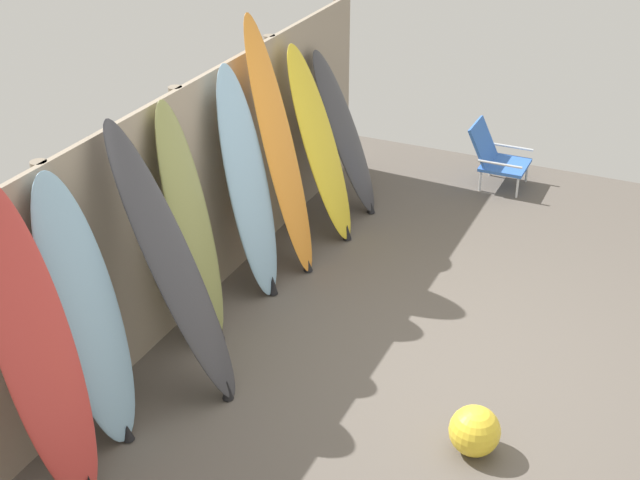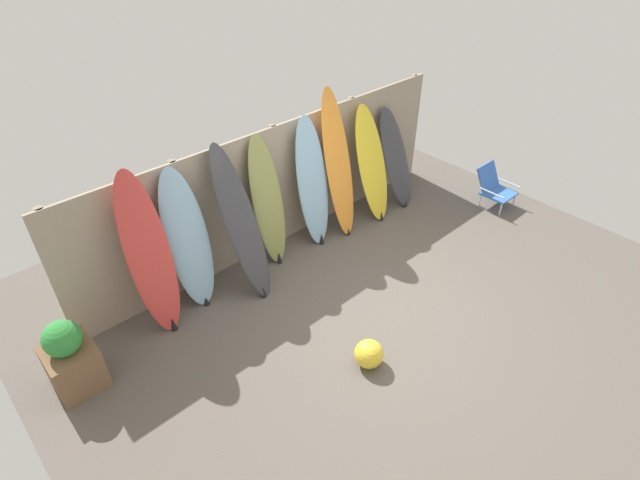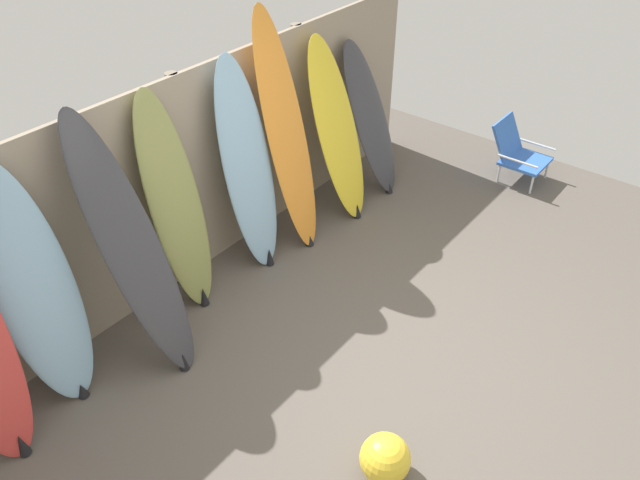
{
  "view_description": "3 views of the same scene",
  "coord_description": "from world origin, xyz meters",
  "px_view_note": "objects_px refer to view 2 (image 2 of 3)",
  "views": [
    {
      "loc": [
        -5.04,
        -1.39,
        3.85
      ],
      "look_at": [
        0.02,
        0.93,
        0.81
      ],
      "focal_mm": 50.0,
      "sensor_mm": 36.0,
      "label": 1
    },
    {
      "loc": [
        -3.61,
        -2.81,
        4.44
      ],
      "look_at": [
        -0.45,
        0.63,
        0.96
      ],
      "focal_mm": 28.0,
      "sensor_mm": 36.0,
      "label": 2
    },
    {
      "loc": [
        -2.79,
        -1.59,
        3.58
      ],
      "look_at": [
        0.13,
        0.73,
        0.78
      ],
      "focal_mm": 35.0,
      "sensor_mm": 36.0,
      "label": 3
    }
  ],
  "objects_px": {
    "planter_box": "(71,359)",
    "surfboard_yellow_6": "(372,165)",
    "surfboard_skyblue_4": "(313,184)",
    "beach_chair": "(494,186)",
    "surfboard_red_0": "(149,257)",
    "surfboard_charcoal_7": "(396,158)",
    "beach_ball": "(369,354)",
    "surfboard_orange_5": "(338,166)",
    "surfboard_olive_3": "(268,203)",
    "surfboard_charcoal_2": "(242,225)",
    "surfboard_skyblue_1": "(188,241)"
  },
  "relations": [
    {
      "from": "surfboard_orange_5",
      "to": "planter_box",
      "type": "distance_m",
      "value": 4.1
    },
    {
      "from": "surfboard_yellow_6",
      "to": "beach_ball",
      "type": "relative_size",
      "value": 5.4
    },
    {
      "from": "surfboard_yellow_6",
      "to": "planter_box",
      "type": "relative_size",
      "value": 1.98
    },
    {
      "from": "surfboard_olive_3",
      "to": "surfboard_yellow_6",
      "type": "xyz_separation_m",
      "value": [
        1.84,
        -0.16,
        -0.05
      ]
    },
    {
      "from": "surfboard_charcoal_2",
      "to": "surfboard_yellow_6",
      "type": "distance_m",
      "value": 2.43
    },
    {
      "from": "surfboard_skyblue_4",
      "to": "surfboard_charcoal_7",
      "type": "relative_size",
      "value": 1.22
    },
    {
      "from": "surfboard_olive_3",
      "to": "surfboard_orange_5",
      "type": "relative_size",
      "value": 0.86
    },
    {
      "from": "surfboard_olive_3",
      "to": "surfboard_orange_5",
      "type": "height_order",
      "value": "surfboard_orange_5"
    },
    {
      "from": "planter_box",
      "to": "beach_ball",
      "type": "bearing_deg",
      "value": -37.76
    },
    {
      "from": "surfboard_yellow_6",
      "to": "beach_chair",
      "type": "relative_size",
      "value": 2.76
    },
    {
      "from": "surfboard_olive_3",
      "to": "surfboard_skyblue_4",
      "type": "bearing_deg",
      "value": -4.27
    },
    {
      "from": "surfboard_skyblue_1",
      "to": "beach_chair",
      "type": "distance_m",
      "value": 4.96
    },
    {
      "from": "surfboard_orange_5",
      "to": "beach_ball",
      "type": "bearing_deg",
      "value": -126.49
    },
    {
      "from": "surfboard_yellow_6",
      "to": "surfboard_skyblue_4",
      "type": "bearing_deg",
      "value": 174.53
    },
    {
      "from": "surfboard_skyblue_1",
      "to": "surfboard_charcoal_2",
      "type": "xyz_separation_m",
      "value": [
        0.63,
        -0.22,
        0.05
      ]
    },
    {
      "from": "surfboard_skyblue_1",
      "to": "surfboard_charcoal_2",
      "type": "relative_size",
      "value": 0.94
    },
    {
      "from": "surfboard_skyblue_4",
      "to": "surfboard_yellow_6",
      "type": "height_order",
      "value": "surfboard_skyblue_4"
    },
    {
      "from": "surfboard_skyblue_4",
      "to": "surfboard_yellow_6",
      "type": "bearing_deg",
      "value": -5.47
    },
    {
      "from": "surfboard_charcoal_7",
      "to": "surfboard_yellow_6",
      "type": "bearing_deg",
      "value": -178.08
    },
    {
      "from": "surfboard_red_0",
      "to": "planter_box",
      "type": "height_order",
      "value": "surfboard_red_0"
    },
    {
      "from": "surfboard_yellow_6",
      "to": "planter_box",
      "type": "xyz_separation_m",
      "value": [
        -4.69,
        -0.16,
        -0.48
      ]
    },
    {
      "from": "surfboard_red_0",
      "to": "surfboard_skyblue_1",
      "type": "xyz_separation_m",
      "value": [
        0.52,
        0.09,
        -0.09
      ]
    },
    {
      "from": "surfboard_skyblue_1",
      "to": "surfboard_yellow_6",
      "type": "bearing_deg",
      "value": -2.74
    },
    {
      "from": "surfboard_yellow_6",
      "to": "surfboard_charcoal_7",
      "type": "relative_size",
      "value": 1.13
    },
    {
      "from": "surfboard_skyblue_1",
      "to": "surfboard_skyblue_4",
      "type": "height_order",
      "value": "surfboard_skyblue_4"
    },
    {
      "from": "surfboard_olive_3",
      "to": "surfboard_charcoal_2",
      "type": "bearing_deg",
      "value": -158.3
    },
    {
      "from": "surfboard_charcoal_2",
      "to": "planter_box",
      "type": "height_order",
      "value": "surfboard_charcoal_2"
    },
    {
      "from": "surfboard_olive_3",
      "to": "beach_ball",
      "type": "distance_m",
      "value": 2.39
    },
    {
      "from": "surfboard_red_0",
      "to": "beach_chair",
      "type": "distance_m",
      "value": 5.45
    },
    {
      "from": "surfboard_skyblue_4",
      "to": "surfboard_orange_5",
      "type": "xyz_separation_m",
      "value": [
        0.45,
        -0.05,
        0.13
      ]
    },
    {
      "from": "surfboard_red_0",
      "to": "beach_ball",
      "type": "distance_m",
      "value": 2.65
    },
    {
      "from": "surfboard_charcoal_2",
      "to": "planter_box",
      "type": "xyz_separation_m",
      "value": [
        -2.27,
        -0.09,
        -0.56
      ]
    },
    {
      "from": "surfboard_red_0",
      "to": "surfboard_charcoal_2",
      "type": "height_order",
      "value": "surfboard_red_0"
    },
    {
      "from": "surfboard_olive_3",
      "to": "surfboard_charcoal_7",
      "type": "xyz_separation_m",
      "value": [
        2.43,
        -0.14,
        -0.15
      ]
    },
    {
      "from": "surfboard_yellow_6",
      "to": "beach_chair",
      "type": "distance_m",
      "value": 2.13
    },
    {
      "from": "beach_chair",
      "to": "planter_box",
      "type": "distance_m",
      "value": 6.48
    },
    {
      "from": "surfboard_skyblue_4",
      "to": "surfboard_charcoal_7",
      "type": "bearing_deg",
      "value": -2.92
    },
    {
      "from": "surfboard_skyblue_4",
      "to": "surfboard_yellow_6",
      "type": "distance_m",
      "value": 1.11
    },
    {
      "from": "planter_box",
      "to": "surfboard_yellow_6",
      "type": "bearing_deg",
      "value": 2.01
    },
    {
      "from": "beach_chair",
      "to": "surfboard_red_0",
      "type": "bearing_deg",
      "value": -167.9
    },
    {
      "from": "surfboard_olive_3",
      "to": "planter_box",
      "type": "relative_size",
      "value": 2.09
    },
    {
      "from": "surfboard_olive_3",
      "to": "surfboard_yellow_6",
      "type": "relative_size",
      "value": 1.06
    },
    {
      "from": "surfboard_charcoal_7",
      "to": "beach_chair",
      "type": "relative_size",
      "value": 2.43
    },
    {
      "from": "surfboard_yellow_6",
      "to": "beach_ball",
      "type": "distance_m",
      "value": 3.13
    },
    {
      "from": "surfboard_charcoal_7",
      "to": "beach_ball",
      "type": "height_order",
      "value": "surfboard_charcoal_7"
    },
    {
      "from": "surfboard_red_0",
      "to": "beach_chair",
      "type": "height_order",
      "value": "surfboard_red_0"
    },
    {
      "from": "surfboard_skyblue_4",
      "to": "beach_ball",
      "type": "bearing_deg",
      "value": -117.34
    },
    {
      "from": "surfboard_red_0",
      "to": "surfboard_skyblue_1",
      "type": "bearing_deg",
      "value": 9.49
    },
    {
      "from": "surfboard_charcoal_2",
      "to": "surfboard_skyblue_4",
      "type": "relative_size",
      "value": 1.02
    },
    {
      "from": "surfboard_skyblue_4",
      "to": "beach_chair",
      "type": "bearing_deg",
      "value": -24.05
    }
  ]
}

